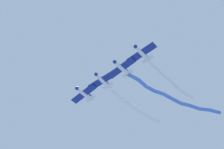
{
  "coord_description": "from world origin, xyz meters",
  "views": [
    {
      "loc": [
        -35.05,
        35.35,
        5.38
      ],
      "look_at": [
        6.0,
        1.89,
        73.63
      ],
      "focal_mm": 58.7,
      "sensor_mm": 36.0,
      "label": 1
    }
  ],
  "objects": [
    {
      "name": "smoke_trail_left_wing",
      "position": [
        10.84,
        -9.04,
        74.15
      ],
      "size": [
        3.07,
        18.96,
        1.99
      ],
      "color": "white"
    },
    {
      "name": "smoke_trail_right_wing",
      "position": [
        2.11,
        -14.7,
        73.99
      ],
      "size": [
        6.45,
        27.42,
        2.04
      ],
      "color": "#4C75DB"
    },
    {
      "name": "airplane_slot",
      "position": [
        -2.93,
        0.48,
        73.79
      ],
      "size": [
        7.7,
        5.83,
        1.9
      ],
      "rotation": [
        0.0,
        0.0,
        1.76
      ],
      "color": "silver"
    },
    {
      "name": "airplane_left_wing",
      "position": [
        8.94,
        2.53,
        73.79
      ],
      "size": [
        7.71,
        5.86,
        1.9
      ],
      "rotation": [
        0.0,
        0.0,
        1.8
      ],
      "color": "silver"
    },
    {
      "name": "airplane_right_wing",
      "position": [
        3.01,
        1.51,
        73.49
      ],
      "size": [
        7.68,
        5.79,
        1.9
      ],
      "rotation": [
        0.0,
        0.0,
        1.72
      ],
      "color": "silver"
    },
    {
      "name": "airplane_lead",
      "position": [
        14.88,
        3.56,
        73.49
      ],
      "size": [
        7.66,
        5.75,
        1.9
      ],
      "rotation": [
        0.0,
        0.0,
        1.69
      ],
      "color": "silver"
    },
    {
      "name": "smoke_trail_slot",
      "position": [
        -1.4,
        -10.08,
        73.65
      ],
      "size": [
        2.38,
        16.4,
        1.71
      ],
      "color": "white"
    }
  ]
}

